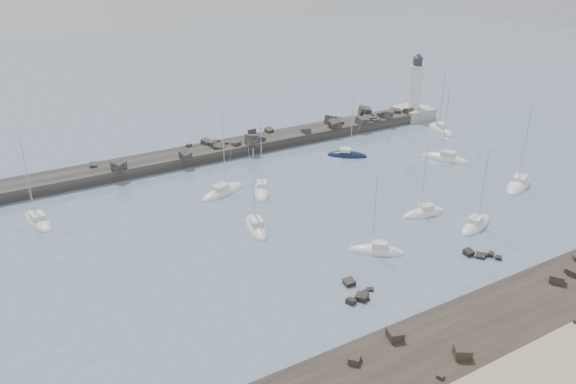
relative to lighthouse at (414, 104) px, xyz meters
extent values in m
plane|color=slate|center=(-47.00, -38.00, -3.09)|extent=(400.00, 400.00, 0.00)
cube|color=#2A221D|center=(-47.00, -60.00, -3.09)|extent=(140.00, 12.00, 0.70)
cube|color=#2A221D|center=(-27.60, -57.47, -2.38)|extent=(1.62, 1.64, 0.73)
cube|color=#2A221D|center=(-57.96, -56.47, -2.42)|extent=(1.57, 1.54, 0.65)
cube|color=#2A221D|center=(-52.65, -55.79, -2.28)|extent=(1.76, 1.92, 0.93)
cube|color=#2A221D|center=(-49.05, -60.96, -2.22)|extent=(1.98, 1.93, 1.05)
cube|color=#2A221D|center=(-30.66, -57.52, -2.25)|extent=(1.91, 1.98, 0.99)
cube|color=#2A221D|center=(-52.71, -61.95, -2.57)|extent=(0.79, 0.80, 0.35)
cube|color=black|center=(-49.26, -47.69, -3.13)|extent=(1.11, 1.16, 0.61)
cube|color=black|center=(-50.58, -45.61, -2.93)|extent=(1.39, 1.38, 1.16)
cube|color=black|center=(-50.83, -48.71, -3.10)|extent=(1.38, 1.31, 0.68)
cube|color=black|center=(-51.10, -48.67, -3.05)|extent=(1.79, 1.73, 1.41)
cube|color=black|center=(-50.26, -48.08, -2.91)|extent=(0.82, 0.92, 0.58)
cube|color=black|center=(-52.57, -48.63, -3.03)|extent=(1.20, 1.19, 1.00)
cube|color=black|center=(-31.74, -50.41, -2.90)|extent=(1.02, 1.01, 0.48)
cube|color=black|center=(-31.95, -49.44, -2.81)|extent=(0.94, 0.81, 0.58)
cube|color=black|center=(-32.39, -49.20, -3.06)|extent=(0.97, 0.81, 0.65)
cube|color=black|center=(-33.27, -48.98, -3.01)|extent=(1.60, 1.57, 0.89)
cube|color=black|center=(-34.12, -47.84, -2.80)|extent=(1.17, 1.29, 0.96)
cube|color=#2D2B28|center=(-54.50, 0.00, -2.89)|extent=(115.00, 6.00, 3.20)
cube|color=#2D2B28|center=(-34.37, 2.44, -1.16)|extent=(1.58, 1.68, 1.51)
cube|color=#2D2B28|center=(-9.16, -0.61, -1.06)|extent=(2.92, 3.11, 2.14)
cube|color=#2D2B28|center=(-40.52, -2.35, -0.52)|extent=(2.36, 2.76, 2.55)
cube|color=#2D2B28|center=(-64.40, -1.42, -0.77)|extent=(2.28, 2.19, 1.67)
cube|color=#2D2B28|center=(-28.58, -1.70, -1.14)|extent=(1.53, 1.98, 1.71)
cube|color=#2D2B28|center=(-12.50, -1.31, -1.32)|extent=(2.63, 2.66, 1.64)
cube|color=#2D2B28|center=(-64.91, -2.15, -1.44)|extent=(1.34, 1.51, 1.17)
cube|color=#2D2B28|center=(-46.27, -0.51, -1.33)|extent=(1.60, 1.60, 1.32)
cube|color=#2D2B28|center=(-38.16, 2.06, -0.95)|extent=(2.30, 2.83, 2.38)
cube|color=#2D2B28|center=(-64.45, -2.36, -0.75)|extent=(2.56, 2.76, 2.17)
cube|color=#2D2B28|center=(-38.36, -1.24, -0.95)|extent=(2.05, 1.52, 1.60)
cube|color=#2D2B28|center=(-47.39, 2.13, -1.31)|extent=(2.33, 2.45, 1.76)
cube|color=#2D2B28|center=(-11.02, 0.84, -1.18)|extent=(1.22, 1.37, 0.68)
cube|color=#2D2B28|center=(-45.12, 0.83, -1.38)|extent=(1.58, 1.57, 1.25)
cube|color=#2D2B28|center=(-46.41, -0.83, -1.25)|extent=(2.66, 2.71, 2.11)
cube|color=#2D2B28|center=(-8.91, -2.33, -0.68)|extent=(1.83, 1.76, 1.87)
cube|color=#2D2B28|center=(-11.57, 2.22, -0.55)|extent=(3.00, 2.89, 2.48)
cube|color=#2D2B28|center=(-44.38, 0.46, -1.32)|extent=(1.20, 1.35, 0.91)
cube|color=#2D2B28|center=(-50.77, 2.24, -1.28)|extent=(1.31, 1.40, 1.06)
cube|color=#2D2B28|center=(-67.73, 1.13, -1.31)|extent=(1.43, 1.68, 1.55)
cube|color=#2D2B28|center=(-0.02, -0.98, -1.42)|extent=(2.23, 2.21, 1.31)
cube|color=#2D2B28|center=(-21.20, 0.99, -0.59)|extent=(2.44, 2.26, 2.05)
cube|color=#2D2B28|center=(-12.28, -1.63, -1.70)|extent=(1.51, 1.32, 1.10)
cube|color=#2D2B28|center=(-12.73, -0.22, -1.22)|extent=(2.04, 2.05, 1.26)
cube|color=#2D2B28|center=(-19.65, 0.29, -1.20)|extent=(2.66, 2.98, 2.21)
cube|color=#2D2B28|center=(0.57, 1.72, -1.40)|extent=(1.49, 1.63, 1.21)
cube|color=#2D2B28|center=(-4.62, -0.06, -1.12)|extent=(1.85, 1.95, 1.53)
cube|color=#2D2B28|center=(-53.25, -2.53, -0.93)|extent=(2.01, 2.37, 2.13)
cube|color=#2D2B28|center=(-2.43, 1.51, -1.67)|extent=(1.65, 1.52, 1.14)
cube|color=#2D2B28|center=(-21.86, -1.80, -0.89)|extent=(2.40, 2.57, 1.59)
cube|color=#2D2B28|center=(-2.79, -1.52, -1.02)|extent=(1.97, 1.90, 1.84)
cube|color=#2D2B28|center=(-15.48, -2.10, -0.88)|extent=(2.69, 2.26, 1.92)
cube|color=#2D2B28|center=(-22.29, -1.72, -0.62)|extent=(1.96, 2.29, 2.30)
cube|color=#2D2B28|center=(-12.18, -2.24, -1.42)|extent=(1.98, 1.62, 1.59)
cube|color=#2D2B28|center=(-46.59, 0.41, -1.13)|extent=(2.12, 2.25, 2.03)
cube|color=#2D2B28|center=(-38.76, 0.99, -1.48)|extent=(1.39, 1.35, 0.93)
cube|color=#2D2B28|center=(-43.22, -1.40, -1.35)|extent=(1.82, 1.87, 1.51)
cube|color=#ABAAA5|center=(0.00, 0.00, -2.29)|extent=(7.00, 7.00, 3.00)
cylinder|color=white|center=(0.00, 0.00, 3.71)|extent=(2.50, 2.50, 9.00)
cylinder|color=white|center=(0.00, 0.00, 8.13)|extent=(3.20, 3.20, 0.25)
cylinder|color=#32373C|center=(0.00, 0.00, 9.01)|extent=(2.00, 2.00, 1.60)
cone|color=#32373C|center=(0.00, 0.00, 10.31)|extent=(2.20, 2.20, 1.00)
ellipsoid|color=white|center=(-78.32, -11.65, -3.04)|extent=(3.71, 8.20, 1.95)
cube|color=white|center=(-78.26, -12.04, -1.91)|extent=(1.93, 2.44, 0.61)
cylinder|color=silver|center=(-78.43, -11.02, 3.12)|extent=(0.10, 0.10, 10.67)
cylinder|color=silver|center=(-78.17, -12.58, -1.34)|extent=(0.60, 3.13, 0.09)
ellipsoid|color=white|center=(-53.38, -28.42, -3.04)|extent=(4.19, 7.99, 2.06)
cube|color=white|center=(-53.48, -28.79, -1.82)|extent=(2.02, 2.45, 0.69)
cylinder|color=silver|center=(-53.23, -27.83, 2.99)|extent=(0.12, 0.12, 10.31)
cylinder|color=silver|center=(-53.61, -29.31, -1.18)|extent=(0.86, 2.98, 0.10)
ellipsoid|color=white|center=(-52.38, -15.47, -3.04)|extent=(8.78, 5.48, 2.02)
cube|color=white|center=(-52.77, -15.63, -1.87)|extent=(2.81, 2.43, 0.61)
cylinder|color=silver|center=(-51.75, -15.23, 3.49)|extent=(0.11, 0.11, 11.35)
cylinder|color=silver|center=(-53.32, -15.84, -1.31)|extent=(3.16, 1.30, 0.09)
ellipsoid|color=white|center=(-43.43, -41.58, -3.04)|extent=(6.64, 6.02, 1.86)
cube|color=white|center=(-43.17, -41.80, -1.94)|extent=(2.36, 2.29, 0.62)
cylinder|color=silver|center=(-43.86, -41.23, 2.38)|extent=(0.11, 0.11, 9.26)
cylinder|color=silver|center=(-42.80, -42.10, -1.36)|extent=(2.17, 1.82, 0.09)
ellipsoid|color=white|center=(-47.01, -18.19, -3.04)|extent=(5.72, 7.90, 2.01)
cube|color=white|center=(-46.83, -17.85, -1.86)|extent=(2.38, 2.63, 0.66)
cylinder|color=silver|center=(-47.30, -18.74, 3.00)|extent=(0.11, 0.11, 10.38)
cylinder|color=silver|center=(-46.57, -17.38, -1.25)|extent=(1.53, 2.76, 0.09)
ellipsoid|color=white|center=(-27.49, -42.97, -3.04)|extent=(7.92, 4.70, 1.97)
cube|color=white|center=(-27.85, -43.10, -1.89)|extent=(2.50, 2.14, 0.64)
cylinder|color=silver|center=(-26.92, -42.77, 2.90)|extent=(0.11, 0.11, 10.22)
cylinder|color=silver|center=(-28.35, -43.27, -1.29)|extent=(2.89, 1.08, 0.09)
ellipsoid|color=#0F1D3F|center=(-26.48, -12.18, -3.04)|extent=(6.88, 6.26, 1.87)
cube|color=white|center=(-26.75, -11.95, -1.94)|extent=(2.45, 2.38, 0.61)
cylinder|color=silver|center=(-26.04, -12.54, 2.56)|extent=(0.10, 0.10, 9.61)
cylinder|color=silver|center=(-27.14, -11.63, -1.38)|extent=(2.24, 1.89, 0.09)
ellipsoid|color=white|center=(-31.07, -36.70, -3.04)|extent=(7.06, 3.09, 1.88)
cube|color=white|center=(-30.73, -36.75, -1.92)|extent=(2.09, 1.64, 0.64)
cylinder|color=silver|center=(-31.61, -36.62, 2.36)|extent=(0.11, 0.11, 9.21)
cylinder|color=silver|center=(-30.26, -36.82, -1.33)|extent=(2.71, 0.49, 0.09)
ellipsoid|color=white|center=(-12.66, -22.44, -3.04)|extent=(6.24, 8.74, 2.15)
cube|color=white|center=(-12.46, -22.81, -1.78)|extent=(2.61, 2.90, 0.68)
cylinder|color=silver|center=(-12.97, -21.83, 3.60)|extent=(0.12, 0.12, 11.46)
cylinder|color=silver|center=(-12.19, -23.34, -1.15)|extent=(1.65, 3.06, 0.10)
ellipsoid|color=white|center=(-11.23, -36.83, -3.04)|extent=(9.34, 6.29, 2.12)
cube|color=white|center=(-10.82, -36.64, -1.82)|extent=(3.05, 2.70, 0.63)
cylinder|color=silver|center=(-11.89, -37.13, 3.94)|extent=(0.11, 0.11, 12.15)
cylinder|color=silver|center=(-10.25, -36.38, -1.24)|extent=(3.31, 1.58, 0.09)
ellipsoid|color=white|center=(-1.52, -10.00, -3.04)|extent=(4.39, 8.68, 2.32)
cube|color=white|center=(-1.61, -10.41, -1.66)|extent=(2.16, 2.65, 0.80)
cylinder|color=silver|center=(-1.37, -9.35, 3.56)|extent=(0.14, 0.14, 11.23)
cylinder|color=silver|center=(-1.74, -10.98, -0.92)|extent=(0.86, 3.27, 0.11)
camera|label=1|loc=(-83.61, -87.95, 32.23)|focal=35.00mm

